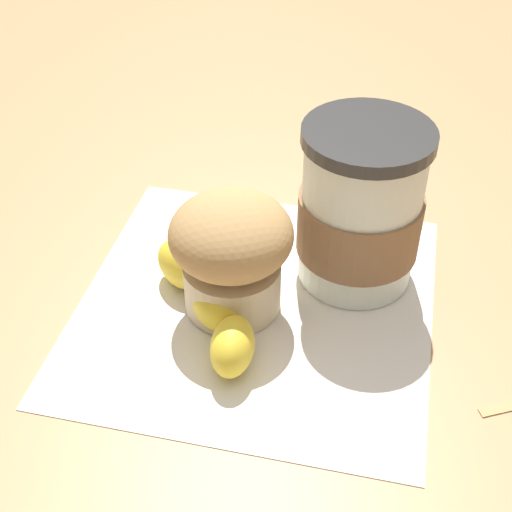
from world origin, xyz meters
TOP-DOWN VIEW (x-y plane):
  - ground_plane at (0.00, 0.00)m, footprint 3.00×3.00m
  - paper_napkin at (0.00, 0.00)m, footprint 0.31×0.31m
  - coffee_cup at (-0.06, 0.06)m, footprint 0.10×0.10m
  - muffin at (0.01, -0.02)m, footprint 0.09×0.09m
  - banana at (0.03, -0.02)m, footprint 0.11×0.12m

SIDE VIEW (x-z plane):
  - ground_plane at x=0.00m, z-range 0.00..0.00m
  - paper_napkin at x=0.00m, z-range 0.00..0.00m
  - banana at x=0.03m, z-range 0.00..0.04m
  - muffin at x=0.01m, z-range 0.01..0.10m
  - coffee_cup at x=-0.06m, z-range 0.00..0.13m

